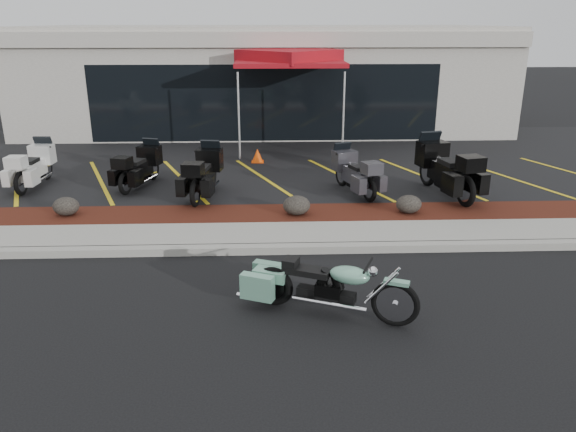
{
  "coord_description": "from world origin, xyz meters",
  "views": [
    {
      "loc": [
        0.04,
        -9.01,
        4.2
      ],
      "look_at": [
        0.44,
        1.2,
        0.63
      ],
      "focal_mm": 35.0,
      "sensor_mm": 36.0,
      "label": 1
    }
  ],
  "objects_px": {
    "touring_white": "(45,158)",
    "traffic_cone": "(258,155)",
    "popup_canopy": "(289,59)",
    "hero_cruiser": "(396,297)"
  },
  "relations": [
    {
      "from": "touring_white",
      "to": "popup_canopy",
      "type": "distance_m",
      "value": 8.01
    },
    {
      "from": "popup_canopy",
      "to": "hero_cruiser",
      "type": "bearing_deg",
      "value": -102.53
    },
    {
      "from": "hero_cruiser",
      "to": "popup_canopy",
      "type": "relative_size",
      "value": 0.62
    },
    {
      "from": "touring_white",
      "to": "traffic_cone",
      "type": "xyz_separation_m",
      "value": [
        5.63,
        1.74,
        -0.38
      ]
    },
    {
      "from": "hero_cruiser",
      "to": "touring_white",
      "type": "distance_m",
      "value": 10.93
    },
    {
      "from": "hero_cruiser",
      "to": "traffic_cone",
      "type": "bearing_deg",
      "value": 125.22
    },
    {
      "from": "hero_cruiser",
      "to": "touring_white",
      "type": "xyz_separation_m",
      "value": [
        -7.72,
        7.74,
        0.27
      ]
    },
    {
      "from": "touring_white",
      "to": "popup_canopy",
      "type": "height_order",
      "value": "popup_canopy"
    },
    {
      "from": "traffic_cone",
      "to": "popup_canopy",
      "type": "distance_m",
      "value": 3.54
    },
    {
      "from": "touring_white",
      "to": "popup_canopy",
      "type": "relative_size",
      "value": 0.47
    }
  ]
}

